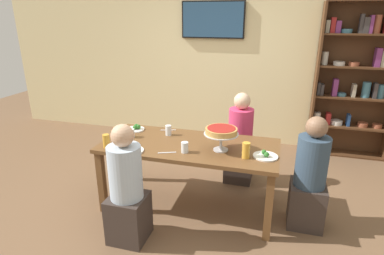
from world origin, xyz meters
The scene contains 19 objects.
ground_plane centered at (0.00, 0.00, 0.00)m, with size 12.00×12.00×0.00m, color brown.
rear_partition centered at (0.00, 2.20, 1.40)m, with size 8.00×0.12×2.80m, color beige.
dining_table centered at (0.00, 0.00, 0.65)m, with size 1.85×0.84×0.74m.
bookshelf centered at (1.90, 2.01, 1.17)m, with size 1.10×0.30×2.21m.
television centered at (-0.23, 2.11, 1.95)m, with size 0.99×0.05×0.56m.
diner_near_left centered at (-0.39, -0.69, 0.49)m, with size 0.34×0.34×1.15m.
diner_head_east centered at (1.22, -0.01, 0.49)m, with size 0.34×0.34×1.15m.
diner_far_right centered at (0.44, 0.74, 0.49)m, with size 0.34×0.34×1.15m.
deep_dish_pizza_stand centered at (0.35, -0.07, 0.93)m, with size 0.34×0.34×0.24m.
salad_plate_near_diner centered at (-0.73, 0.24, 0.76)m, with size 0.23×0.23×0.07m.
salad_plate_far_diner centered at (0.79, -0.11, 0.76)m, with size 0.24×0.24×0.06m.
salad_plate_spare centered at (-0.51, -0.34, 0.76)m, with size 0.25×0.25×0.07m.
beer_glass_amber_tall centered at (-0.79, -0.31, 0.81)m, with size 0.07×0.07×0.14m, color gold.
beer_glass_amber_short centered at (0.61, -0.18, 0.82)m, with size 0.08×0.08×0.15m, color gold.
water_glass_clear_near centered at (-0.30, 0.19, 0.80)m, with size 0.07×0.07×0.11m, color white.
water_glass_clear_far centered at (-0.67, 0.01, 0.79)m, with size 0.07×0.07×0.10m, color white.
water_glass_clear_spare centered at (0.02, -0.22, 0.79)m, with size 0.07×0.07×0.11m, color white.
cutlery_fork_near centered at (-0.15, -0.28, 0.74)m, with size 0.18×0.02×0.01m, color silver.
cutlery_knife_near centered at (-0.36, 0.34, 0.74)m, with size 0.18×0.02×0.01m, color silver.
Camera 1 is at (0.86, -2.96, 2.02)m, focal length 29.72 mm.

